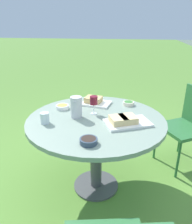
% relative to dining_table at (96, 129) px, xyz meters
% --- Properties ---
extents(ground_plane, '(40.00, 40.00, 0.00)m').
position_rel_dining_table_xyz_m(ground_plane, '(0.00, 0.00, -0.64)').
color(ground_plane, '#5B8C38').
extents(dining_table, '(1.22, 1.22, 0.75)m').
position_rel_dining_table_xyz_m(dining_table, '(0.00, 0.00, 0.00)').
color(dining_table, '#4C4C51').
rests_on(dining_table, ground_plane).
extents(chair_near_right, '(0.59, 0.58, 0.89)m').
position_rel_dining_table_xyz_m(chair_near_right, '(-0.55, 0.95, -0.12)').
color(chair_near_right, '#2D6B38').
rests_on(chair_near_right, ground_plane).
extents(water_pitcher, '(0.11, 0.10, 0.19)m').
position_rel_dining_table_xyz_m(water_pitcher, '(0.00, -0.18, 0.20)').
color(water_pitcher, silver).
rests_on(water_pitcher, dining_table).
extents(wine_glass, '(0.07, 0.07, 0.17)m').
position_rel_dining_table_xyz_m(wine_glass, '(-0.10, -0.04, 0.23)').
color(wine_glass, silver).
rests_on(wine_glass, dining_table).
extents(platter_bread_main, '(0.35, 0.43, 0.07)m').
position_rel_dining_table_xyz_m(platter_bread_main, '(0.09, 0.26, 0.14)').
color(platter_bread_main, white).
rests_on(platter_bread_main, dining_table).
extents(platter_charcuterie, '(0.26, 0.32, 0.07)m').
position_rel_dining_table_xyz_m(platter_charcuterie, '(-0.35, -0.07, 0.14)').
color(platter_charcuterie, white).
rests_on(platter_charcuterie, dining_table).
extents(bowl_fries, '(0.13, 0.13, 0.04)m').
position_rel_dining_table_xyz_m(bowl_fries, '(-0.18, -0.36, 0.13)').
color(bowl_fries, white).
rests_on(bowl_fries, dining_table).
extents(bowl_salad, '(0.11, 0.11, 0.04)m').
position_rel_dining_table_xyz_m(bowl_salad, '(-0.37, 0.28, 0.13)').
color(bowl_salad, beige).
rests_on(bowl_salad, dining_table).
extents(bowl_olives, '(0.13, 0.13, 0.04)m').
position_rel_dining_table_xyz_m(bowl_olives, '(0.43, 0.01, 0.13)').
color(bowl_olives, '#334256').
rests_on(bowl_olives, dining_table).
extents(cup_water_near, '(0.08, 0.08, 0.09)m').
position_rel_dining_table_xyz_m(cup_water_near, '(0.16, -0.41, 0.15)').
color(cup_water_near, silver).
rests_on(cup_water_near, dining_table).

